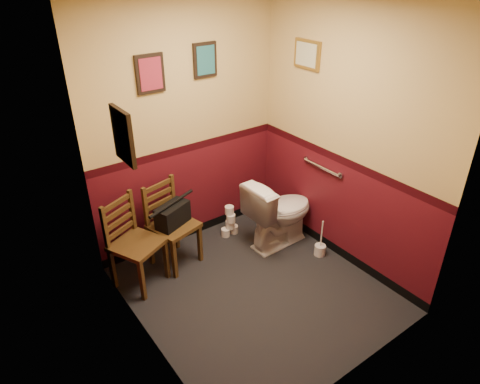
% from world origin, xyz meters
% --- Properties ---
extents(floor, '(2.20, 2.40, 0.00)m').
position_xyz_m(floor, '(0.00, 0.00, 0.00)').
color(floor, black).
rests_on(floor, ground).
extents(wall_back, '(2.20, 0.00, 2.70)m').
position_xyz_m(wall_back, '(0.00, 1.20, 1.35)').
color(wall_back, '#4E0E17').
rests_on(wall_back, ground).
extents(wall_front, '(2.20, 0.00, 2.70)m').
position_xyz_m(wall_front, '(0.00, -1.20, 1.35)').
color(wall_front, '#4E0E17').
rests_on(wall_front, ground).
extents(wall_left, '(0.00, 2.40, 2.70)m').
position_xyz_m(wall_left, '(-1.10, 0.00, 1.35)').
color(wall_left, '#4E0E17').
rests_on(wall_left, ground).
extents(wall_right, '(0.00, 2.40, 2.70)m').
position_xyz_m(wall_right, '(1.10, 0.00, 1.35)').
color(wall_right, '#4E0E17').
rests_on(wall_right, ground).
extents(grab_bar, '(0.05, 0.56, 0.06)m').
position_xyz_m(grab_bar, '(1.07, 0.25, 0.95)').
color(grab_bar, silver).
rests_on(grab_bar, wall_right).
extents(framed_print_back_a, '(0.28, 0.04, 0.36)m').
position_xyz_m(framed_print_back_a, '(-0.35, 1.18, 1.95)').
color(framed_print_back_a, black).
rests_on(framed_print_back_a, wall_back).
extents(framed_print_back_b, '(0.26, 0.04, 0.34)m').
position_xyz_m(framed_print_back_b, '(0.25, 1.18, 2.00)').
color(framed_print_back_b, black).
rests_on(framed_print_back_b, wall_back).
extents(framed_print_left, '(0.04, 0.30, 0.38)m').
position_xyz_m(framed_print_left, '(-1.08, 0.10, 1.85)').
color(framed_print_left, black).
rests_on(framed_print_left, wall_left).
extents(framed_print_right, '(0.04, 0.34, 0.28)m').
position_xyz_m(framed_print_right, '(1.08, 0.60, 2.05)').
color(framed_print_right, olive).
rests_on(framed_print_right, wall_right).
extents(toilet, '(0.83, 0.48, 0.80)m').
position_xyz_m(toilet, '(0.72, 0.48, 0.40)').
color(toilet, white).
rests_on(toilet, floor).
extents(toilet_brush, '(0.12, 0.12, 0.44)m').
position_xyz_m(toilet_brush, '(0.93, 0.03, 0.07)').
color(toilet_brush, silver).
rests_on(toilet_brush, floor).
extents(chair_left, '(0.57, 0.57, 0.92)m').
position_xyz_m(chair_left, '(-0.87, 0.81, 0.46)').
color(chair_left, '#543919').
rests_on(chair_left, floor).
extents(chair_right, '(0.52, 0.52, 0.92)m').
position_xyz_m(chair_right, '(-0.42, 0.90, 0.46)').
color(chair_right, '#543919').
rests_on(chair_right, floor).
extents(handbag, '(0.40, 0.30, 0.27)m').
position_xyz_m(handbag, '(-0.41, 0.86, 0.60)').
color(handbag, black).
rests_on(handbag, chair_right).
extents(tp_stack, '(0.22, 0.13, 0.38)m').
position_xyz_m(tp_stack, '(0.35, 0.94, 0.16)').
color(tp_stack, silver).
rests_on(tp_stack, floor).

